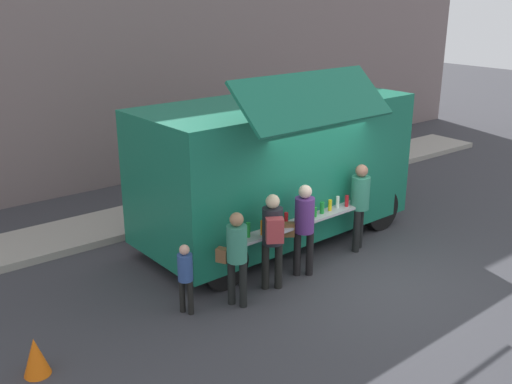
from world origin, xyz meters
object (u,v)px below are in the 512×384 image
customer_mid_with_backpack (273,233)px  child_near_queue (185,273)px  customer_front_ordering (303,223)px  customer_extra_browsing (360,200)px  trash_bin (346,159)px  traffic_cone_orange (36,357)px  food_truck_main (276,166)px  customer_rear_waiting (236,251)px

customer_mid_with_backpack → child_near_queue: (-1.58, 0.23, -0.34)m
customer_front_ordering → customer_extra_browsing: bearing=-49.2°
trash_bin → customer_mid_with_backpack: size_ratio=0.52×
trash_bin → child_near_queue: 8.40m
traffic_cone_orange → child_near_queue: bearing=3.1°
traffic_cone_orange → trash_bin: (9.94, 3.88, 0.17)m
traffic_cone_orange → customer_front_ordering: customer_front_ordering is taller
traffic_cone_orange → child_near_queue: size_ratio=0.46×
food_truck_main → customer_mid_with_backpack: size_ratio=3.30×
traffic_cone_orange → customer_mid_with_backpack: 4.09m
traffic_cone_orange → customer_mid_with_backpack: bearing=-1.4°
traffic_cone_orange → customer_rear_waiting: size_ratio=0.34×
customer_extra_browsing → traffic_cone_orange: bearing=64.5°
traffic_cone_orange → customer_extra_browsing: size_ratio=0.31×
traffic_cone_orange → trash_bin: size_ratio=0.61×
trash_bin → child_near_queue: child_near_queue is taller
customer_rear_waiting → trash_bin: bearing=4.1°
trash_bin → customer_extra_browsing: bearing=-133.4°
traffic_cone_orange → customer_front_ordering: bearing=-0.1°
customer_rear_waiting → child_near_queue: bearing=132.9°
customer_rear_waiting → child_near_queue: (-0.78, 0.29, -0.25)m
traffic_cone_orange → customer_front_ordering: 4.85m
trash_bin → customer_front_ordering: size_ratio=0.52×
customer_extra_browsing → customer_front_ordering: bearing=68.7°
customer_front_ordering → child_near_queue: (-2.36, 0.14, -0.31)m
food_truck_main → customer_extra_browsing: size_ratio=3.22×
customer_front_ordering → customer_rear_waiting: customer_front_ordering is taller
traffic_cone_orange → trash_bin: 10.67m
food_truck_main → customer_front_ordering: (-0.67, -1.57, -0.56)m
traffic_cone_orange → customer_mid_with_backpack: (4.01, -0.09, 0.78)m
child_near_queue → food_truck_main: bearing=-0.4°
customer_mid_with_backpack → customer_rear_waiting: bearing=125.7°
customer_front_ordering → customer_extra_browsing: size_ratio=0.98×
customer_rear_waiting → customer_extra_browsing: (3.20, 0.30, 0.09)m
food_truck_main → customer_extra_browsing: bearing=-57.8°
trash_bin → traffic_cone_orange: bearing=-158.7°
child_near_queue → customer_front_ordering: bearing=-29.0°
trash_bin → customer_rear_waiting: (-6.73, -4.04, 0.52)m
trash_bin → customer_front_ordering: bearing=-142.9°
customer_mid_with_backpack → customer_rear_waiting: 0.81m
traffic_cone_orange → food_truck_main: bearing=16.0°
traffic_cone_orange → customer_extra_browsing: (6.41, 0.15, 0.78)m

